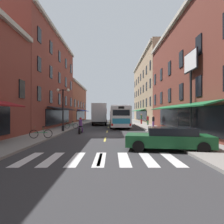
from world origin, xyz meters
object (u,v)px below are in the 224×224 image
Objects in this scene: transit_bus at (119,116)px; pedestrian_far at (154,121)px; bicycle_near at (72,126)px; box_truck at (100,114)px; street_lamp_twin at (64,107)px; motorcycle_rider at (81,127)px; billboard_sign at (191,73)px; bicycle_mid at (42,134)px; pedestrian_mid at (142,119)px; sedan_near at (169,138)px; sedan_mid at (103,119)px; pedestrian_near at (148,120)px.

transit_bus reaches higher than pedestrian_far.
bicycle_near is 11.70m from pedestrian_far.
bicycle_near is 1.06× the size of pedestrian_far.
box_truck is 13.59m from street_lamp_twin.
billboard_sign is at bearing -21.91° from motorcycle_rider.
pedestrian_far is at bearing 47.97° from bicycle_mid.
transit_bus reaches higher than pedestrian_mid.
sedan_near is (2.20, -18.07, -0.97)m from transit_bus.
transit_bus is 2.74× the size of sedan_mid.
transit_bus reaches higher than motorcycle_rider.
street_lamp_twin is at bearing -92.66° from bicycle_near.
street_lamp_twin is (-2.11, 1.13, 2.01)m from motorcycle_rider.
sedan_mid is at bearing 89.50° from box_truck.
bicycle_near is at bearing 143.64° from billboard_sign.
bicycle_near is (-2.95, -9.66, -1.45)m from box_truck.
bicycle_near is 0.94× the size of pedestrian_mid.
pedestrian_near is (11.50, 16.87, 0.49)m from bicycle_mid.
billboard_sign reaches higher than motorcycle_rider.
box_truck is at bearing 85.97° from motorcycle_rider.
box_truck is 8.49m from pedestrian_near.
box_truck is 7.55m from pedestrian_mid.
sedan_mid is 2.33× the size of pedestrian_mid.
billboard_sign is 19.22m from pedestrian_mid.
pedestrian_mid is at bearing -112.84° from pedestrian_near.
transit_bus is 7.77m from bicycle_near.
bicycle_near is at bearing -99.35° from sedan_mid.
pedestrian_mid is at bearing 44.06° from bicycle_near.
sedan_near is (5.42, -23.16, -1.28)m from box_truck.
box_truck is at bearing 76.73° from street_lamp_twin.
pedestrian_near reaches higher than sedan_near.
pedestrian_mid reaches higher than pedestrian_near.
pedestrian_near is at bearing 70.18° from pedestrian_far.
motorcycle_rider is 1.13× the size of pedestrian_mid.
billboard_sign reaches higher than sedan_mid.
bicycle_near is 9.36m from bicycle_mid.
motorcycle_rider is 5.07m from bicycle_near.
pedestrian_far is at bearing 53.42° from pedestrian_near.
box_truck is at bearing 80.03° from bicycle_mid.
pedestrian_mid is (-1.22, 18.69, -4.33)m from billboard_sign.
pedestrian_far is at bearing -12.53° from transit_bus.
sedan_near is 1.06× the size of street_lamp_twin.
transit_bus is 2.38× the size of sedan_near.
sedan_near is 32.33m from sedan_mid.
pedestrian_far is at bearing 41.43° from motorcycle_rider.
pedestrian_near is at bearing -53.36° from sedan_mid.
pedestrian_near is at bearing 53.08° from motorcycle_rider.
bicycle_mid is 1.04× the size of pedestrian_far.
bicycle_mid is at bearing 18.39° from pedestrian_near.
pedestrian_mid is at bearing 3.37° from box_truck.
bicycle_near is 1.02× the size of bicycle_mid.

